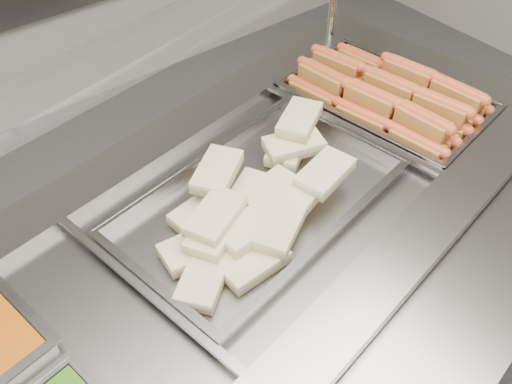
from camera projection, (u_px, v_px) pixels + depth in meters
steam_counter at (244, 317)px, 1.81m from camera, size 2.18×1.24×0.98m
tray_rail at (431, 351)px, 1.23m from camera, size 1.99×0.71×0.06m
sneeze_guard at (162, 38)px, 1.30m from camera, size 1.83×0.61×0.48m
pan_hotdogs at (385, 107)px, 1.86m from camera, size 0.47×0.65×0.11m
pan_wraps at (259, 204)px, 1.52m from camera, size 0.81×0.55×0.08m
hotdogs_in_buns at (389, 95)px, 1.82m from camera, size 0.42×0.61×0.13m
tortilla_wraps at (253, 203)px, 1.45m from camera, size 0.70×0.42×0.11m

